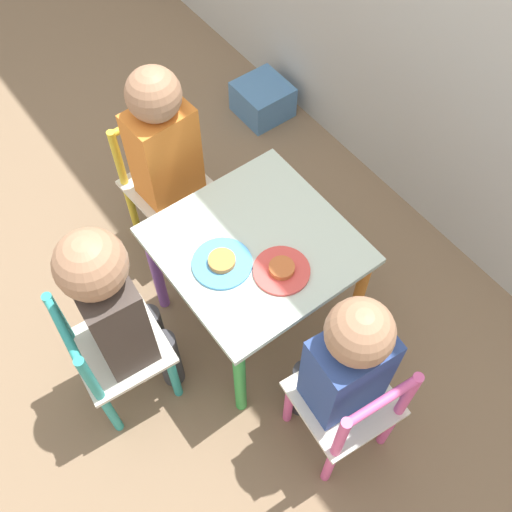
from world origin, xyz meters
name	(u,v)px	position (x,y,z in m)	size (l,w,h in m)	color
ground_plane	(256,315)	(0.00, 0.00, 0.00)	(6.00, 6.00, 0.00)	#7F664C
kids_table	(256,257)	(0.00, 0.00, 0.38)	(0.53, 0.53, 0.45)	silver
chair_pink	(348,407)	(0.49, -0.05, 0.26)	(0.28, 0.28, 0.52)	silver
chair_teal	(113,354)	(-0.04, -0.49, 0.26)	(0.28, 0.28, 0.52)	silver
chair_yellow	(164,185)	(-0.49, -0.03, 0.26)	(0.28, 0.28, 0.52)	silver
child_right	(344,363)	(0.43, -0.04, 0.45)	(0.22, 0.21, 0.74)	#38383D
child_front	(116,308)	(-0.03, -0.43, 0.49)	(0.21, 0.23, 0.80)	#38383D
child_left	(167,153)	(-0.43, -0.03, 0.47)	(0.22, 0.21, 0.78)	#4C608E
plate_right	(282,270)	(0.12, 0.00, 0.46)	(0.16, 0.16, 0.03)	#E54C47
plate_front	(222,263)	(0.00, -0.12, 0.46)	(0.17, 0.17, 0.03)	#4C9EE0
storage_bin	(263,99)	(-0.79, 0.63, 0.07)	(0.21, 0.21, 0.15)	#4C7FB7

